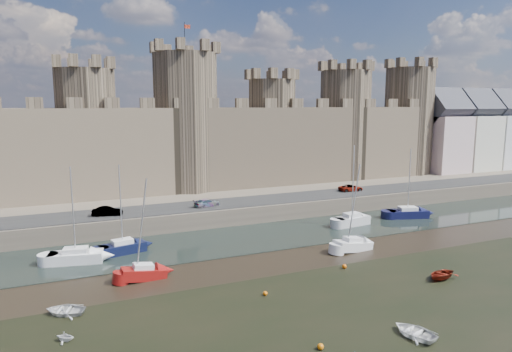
% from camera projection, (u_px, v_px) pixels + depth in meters
% --- Properties ---
extents(ground, '(160.00, 160.00, 0.00)m').
position_uv_depth(ground, '(323.00, 326.00, 35.64)').
color(ground, black).
rests_on(ground, ground).
extents(water_channel, '(160.00, 12.00, 0.08)m').
position_uv_depth(water_channel, '(223.00, 241.00, 57.41)').
color(water_channel, black).
rests_on(water_channel, ground).
extents(quay, '(160.00, 60.00, 2.50)m').
position_uv_depth(quay, '(163.00, 185.00, 89.88)').
color(quay, '#4C443A').
rests_on(quay, ground).
extents(road, '(160.00, 7.00, 0.10)m').
position_uv_depth(road, '(200.00, 206.00, 66.09)').
color(road, black).
rests_on(road, quay).
extents(castle, '(108.50, 11.00, 29.00)m').
position_uv_depth(castle, '(172.00, 137.00, 77.10)').
color(castle, '#42382B').
rests_on(castle, quay).
extents(townhouses, '(35.50, 9.05, 18.13)m').
position_uv_depth(townhouses, '(488.00, 133.00, 103.57)').
color(townhouses, beige).
rests_on(townhouses, quay).
extents(car_1, '(4.07, 2.20, 1.27)m').
position_uv_depth(car_1, '(107.00, 211.00, 60.06)').
color(car_1, gray).
rests_on(car_1, quay).
extents(car_2, '(4.22, 2.58, 1.14)m').
position_uv_depth(car_2, '(207.00, 203.00, 65.58)').
color(car_2, gray).
rests_on(car_2, quay).
extents(car_3, '(4.26, 2.06, 1.17)m').
position_uv_depth(car_3, '(351.00, 188.00, 76.98)').
color(car_3, gray).
rests_on(car_3, quay).
extents(sailboat_0, '(5.96, 3.28, 10.55)m').
position_uv_depth(sailboat_0, '(76.00, 256.00, 49.54)').
color(sailboat_0, silver).
rests_on(sailboat_0, ground).
extents(sailboat_1, '(5.47, 3.04, 10.35)m').
position_uv_depth(sailboat_1, '(123.00, 247.00, 52.70)').
color(sailboat_1, black).
rests_on(sailboat_1, ground).
extents(sailboat_2, '(5.48, 2.65, 11.38)m').
position_uv_depth(sailboat_2, '(352.00, 220.00, 64.79)').
color(sailboat_2, silver).
rests_on(sailboat_2, ground).
extents(sailboat_3, '(6.40, 3.86, 10.51)m').
position_uv_depth(sailboat_3, '(408.00, 213.00, 69.16)').
color(sailboat_3, black).
rests_on(sailboat_3, ground).
extents(sailboat_4, '(4.43, 1.95, 10.13)m').
position_uv_depth(sailboat_4, '(144.00, 272.00, 45.00)').
color(sailboat_4, maroon).
rests_on(sailboat_4, ground).
extents(sailboat_5, '(4.95, 2.35, 10.32)m').
position_uv_depth(sailboat_5, '(353.00, 244.00, 53.85)').
color(sailboat_5, silver).
rests_on(sailboat_5, ground).
extents(dinghy_2, '(3.04, 3.84, 0.72)m').
position_uv_depth(dinghy_2, '(415.00, 332.00, 33.99)').
color(dinghy_2, silver).
rests_on(dinghy_2, ground).
extents(dinghy_3, '(1.86, 1.81, 0.75)m').
position_uv_depth(dinghy_3, '(65.00, 337.00, 33.30)').
color(dinghy_3, silver).
rests_on(dinghy_3, ground).
extents(dinghy_4, '(4.28, 3.69, 0.75)m').
position_uv_depth(dinghy_4, '(441.00, 275.00, 45.19)').
color(dinghy_4, maroon).
rests_on(dinghy_4, ground).
extents(dinghy_6, '(3.85, 3.44, 0.66)m').
position_uv_depth(dinghy_6, '(65.00, 311.00, 37.56)').
color(dinghy_6, beige).
rests_on(dinghy_6, ground).
extents(buoy_1, '(0.43, 0.43, 0.43)m').
position_uv_depth(buoy_1, '(265.00, 293.00, 41.25)').
color(buoy_1, '#CB6009').
rests_on(buoy_1, ground).
extents(buoy_2, '(0.48, 0.48, 0.48)m').
position_uv_depth(buoy_2, '(321.00, 347.00, 32.18)').
color(buoy_2, '#C96408').
rests_on(buoy_2, ground).
extents(buoy_3, '(0.50, 0.50, 0.50)m').
position_uv_depth(buoy_3, '(344.00, 267.00, 47.95)').
color(buoy_3, '#C25108').
rests_on(buoy_3, ground).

